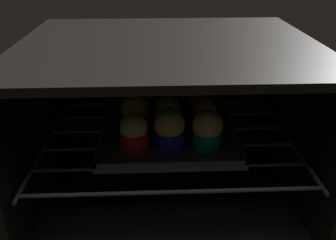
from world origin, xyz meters
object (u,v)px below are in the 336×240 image
at_px(muffin_row0_col0, 134,133).
at_px(muffin_row2_col2, 197,101).
at_px(baking_tray, 168,131).
at_px(muffin_row2_col0, 136,101).
at_px(muffin_row1_col2, 204,115).
at_px(muffin_row1_col0, 136,113).
at_px(muffin_row0_col2, 207,130).
at_px(muffin_row0_col1, 169,129).
at_px(muffin_row2_col1, 166,101).
at_px(muffin_row1_col1, 167,114).

relative_size(muffin_row0_col0, muffin_row2_col2, 1.04).
height_order(baking_tray, muffin_row2_col0, muffin_row2_col0).
bearing_deg(muffin_row1_col2, muffin_row1_col0, 177.76).
height_order(baking_tray, muffin_row0_col2, muffin_row0_col2).
height_order(muffin_row0_col2, muffin_row1_col0, same).
distance_m(muffin_row0_col1, muffin_row2_col2, 0.17).
height_order(muffin_row0_col2, muffin_row2_col1, muffin_row0_col2).
xyz_separation_m(muffin_row2_col0, muffin_row2_col1, (0.07, 0.01, -0.00)).
bearing_deg(muffin_row1_col2, muffin_row0_col1, -138.47).
bearing_deg(muffin_row2_col1, muffin_row2_col0, -173.99).
bearing_deg(muffin_row1_col0, muffin_row0_col1, -47.72).
bearing_deg(muffin_row2_col0, muffin_row2_col1, 6.01).
xyz_separation_m(muffin_row1_col2, muffin_row2_col0, (-0.15, 0.08, 0.00)).
bearing_deg(muffin_row0_col1, muffin_row2_col0, 116.02).
height_order(muffin_row0_col1, muffin_row1_col2, muffin_row0_col1).
bearing_deg(muffin_row0_col1, muffin_row0_col0, -177.19).
relative_size(baking_tray, muffin_row0_col1, 3.29).
bearing_deg(muffin_row2_col2, muffin_row2_col0, -179.72).
bearing_deg(muffin_row0_col2, muffin_row1_col2, 87.58).
height_order(baking_tray, muffin_row1_col0, muffin_row1_col0).
xyz_separation_m(muffin_row0_col1, muffin_row1_col2, (0.08, 0.07, -0.01)).
height_order(muffin_row0_col1, muffin_row0_col2, muffin_row0_col1).
xyz_separation_m(muffin_row2_col1, muffin_row2_col2, (0.07, -0.01, 0.00)).
relative_size(muffin_row0_col0, muffin_row2_col1, 1.05).
height_order(muffin_row0_col1, muffin_row2_col0, muffin_row0_col1).
bearing_deg(muffin_row0_col0, muffin_row2_col0, 90.41).
bearing_deg(muffin_row0_col2, muffin_row0_col0, 179.69).
xyz_separation_m(muffin_row1_col1, muffin_row2_col1, (0.00, 0.08, -0.00)).
relative_size(muffin_row1_col0, muffin_row1_col1, 1.04).
relative_size(muffin_row0_col0, muffin_row1_col1, 0.98).
xyz_separation_m(muffin_row1_col1, muffin_row2_col2, (0.08, 0.07, -0.00)).
distance_m(muffin_row0_col1, muffin_row2_col0, 0.16).
bearing_deg(muffin_row1_col2, muffin_row0_col2, -92.42).
bearing_deg(baking_tray, muffin_row0_col1, -91.08).
bearing_deg(muffin_row1_col1, muffin_row2_col2, 43.50).
bearing_deg(muffin_row0_col2, muffin_row2_col2, 91.00).
relative_size(muffin_row0_col0, muffin_row0_col2, 0.95).
height_order(baking_tray, muffin_row0_col0, muffin_row0_col0).
relative_size(muffin_row1_col0, muffin_row2_col1, 1.11).
distance_m(muffin_row1_col0, muffin_row2_col1, 0.10).
bearing_deg(muffin_row0_col1, muffin_row0_col2, -3.15).
xyz_separation_m(muffin_row0_col2, muffin_row1_col1, (-0.08, 0.08, -0.00)).
bearing_deg(muffin_row1_col0, muffin_row2_col2, 25.84).
relative_size(muffin_row1_col0, muffin_row1_col2, 1.08).
height_order(muffin_row0_col2, muffin_row1_col1, muffin_row0_col2).
relative_size(muffin_row0_col1, muffin_row2_col0, 1.14).
relative_size(muffin_row1_col2, muffin_row2_col1, 1.03).
distance_m(muffin_row0_col1, muffin_row1_col1, 0.08).
bearing_deg(muffin_row2_col1, muffin_row0_col2, -64.15).
bearing_deg(muffin_row0_col0, muffin_row0_col1, 2.81).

